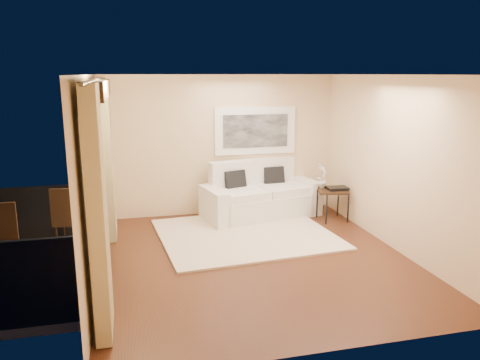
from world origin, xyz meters
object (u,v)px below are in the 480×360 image
object	(u,v)px
side_table	(333,193)
balcony_chair_far	(69,215)
sofa	(259,197)
orchid	(322,176)

from	to	relation	value
side_table	balcony_chair_far	bearing A→B (deg)	-172.54
sofa	orchid	distance (m)	1.28
side_table	orchid	world-z (taller)	orchid
orchid	sofa	bearing A→B (deg)	157.74
side_table	balcony_chair_far	world-z (taller)	balcony_chair_far
sofa	orchid	world-z (taller)	sofa
side_table	orchid	distance (m)	0.37
balcony_chair_far	sofa	bearing A→B (deg)	-150.43
orchid	balcony_chair_far	xyz separation A→B (m)	(-4.47, -0.75, -0.22)
balcony_chair_far	orchid	bearing A→B (deg)	-160.61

